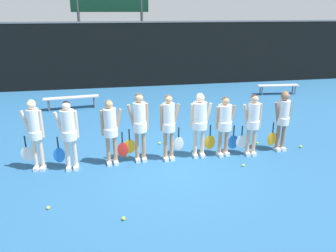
{
  "coord_description": "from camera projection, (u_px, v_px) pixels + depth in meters",
  "views": [
    {
      "loc": [
        -1.42,
        -7.7,
        3.75
      ],
      "look_at": [
        0.0,
        0.01,
        0.94
      ],
      "focal_mm": 35.0,
      "sensor_mm": 36.0,
      "label": 1
    }
  ],
  "objects": [
    {
      "name": "bench_courtside",
      "position": [
        71.0,
        98.0,
        12.91
      ],
      "size": [
        2.14,
        0.57,
        0.48
      ],
      "rotation": [
        0.0,
        0.0,
        0.1
      ],
      "color": "#B2B2B7",
      "rests_on": "ground_plane"
    },
    {
      "name": "fence_windscreen",
      "position": [
        136.0,
        55.0,
        16.21
      ],
      "size": [
        60.0,
        0.08,
        3.2
      ],
      "color": "black",
      "rests_on": "ground_plane"
    },
    {
      "name": "player_7",
      "position": [
        253.0,
        120.0,
        8.61
      ],
      "size": [
        0.65,
        0.35,
        1.68
      ],
      "rotation": [
        0.0,
        0.0,
        -0.07
      ],
      "color": "tan",
      "rests_on": "ground_plane"
    },
    {
      "name": "scoreboard",
      "position": [
        110.0,
        2.0,
        16.48
      ],
      "size": [
        3.89,
        0.15,
        5.26
      ],
      "color": "#515156",
      "rests_on": "ground_plane"
    },
    {
      "name": "player_8",
      "position": [
        283.0,
        116.0,
        8.9
      ],
      "size": [
        0.63,
        0.36,
        1.69
      ],
      "rotation": [
        0.0,
        0.0,
        0.09
      ],
      "color": "#8C664C",
      "rests_on": "ground_plane"
    },
    {
      "name": "tennis_ball_2",
      "position": [
        203.0,
        144.0,
        9.54
      ],
      "size": [
        0.07,
        0.07,
        0.07
      ],
      "primitive_type": "sphere",
      "color": "#CCE033",
      "rests_on": "ground_plane"
    },
    {
      "name": "tennis_ball_7",
      "position": [
        301.0,
        147.0,
        9.37
      ],
      "size": [
        0.07,
        0.07,
        0.07
      ],
      "primitive_type": "sphere",
      "color": "#CCE033",
      "rests_on": "ground_plane"
    },
    {
      "name": "player_5",
      "position": [
        200.0,
        120.0,
        8.49
      ],
      "size": [
        0.7,
        0.41,
        1.74
      ],
      "rotation": [
        0.0,
        0.0,
        -0.0
      ],
      "color": "beige",
      "rests_on": "ground_plane"
    },
    {
      "name": "player_6",
      "position": [
        225.0,
        122.0,
        8.59
      ],
      "size": [
        0.69,
        0.4,
        1.63
      ],
      "rotation": [
        0.0,
        0.0,
        0.14
      ],
      "color": "tan",
      "rests_on": "ground_plane"
    },
    {
      "name": "player_2",
      "position": [
        111.0,
        128.0,
        8.08
      ],
      "size": [
        0.64,
        0.36,
        1.69
      ],
      "rotation": [
        0.0,
        0.0,
        0.09
      ],
      "color": "tan",
      "rests_on": "ground_plane"
    },
    {
      "name": "player_0",
      "position": [
        34.0,
        130.0,
        7.77
      ],
      "size": [
        0.62,
        0.33,
        1.78
      ],
      "rotation": [
        0.0,
        0.0,
        -0.12
      ],
      "color": "beige",
      "rests_on": "ground_plane"
    },
    {
      "name": "tennis_ball_3",
      "position": [
        48.0,
        208.0,
        6.49
      ],
      "size": [
        0.07,
        0.07,
        0.07
      ],
      "primitive_type": "sphere",
      "color": "#CCE033",
      "rests_on": "ground_plane"
    },
    {
      "name": "ground_plane",
      "position": [
        168.0,
        160.0,
        8.64
      ],
      "size": [
        140.0,
        140.0,
        0.0
      ],
      "primitive_type": "plane",
      "color": "#235684"
    },
    {
      "name": "tennis_ball_1",
      "position": [
        124.0,
        218.0,
        6.15
      ],
      "size": [
        0.07,
        0.07,
        0.07
      ],
      "primitive_type": "sphere",
      "color": "#CCE033",
      "rests_on": "ground_plane"
    },
    {
      "name": "tennis_ball_5",
      "position": [
        159.0,
        143.0,
        9.6
      ],
      "size": [
        0.07,
        0.07,
        0.07
      ],
      "primitive_type": "sphere",
      "color": "#CCE033",
      "rests_on": "ground_plane"
    },
    {
      "name": "tennis_ball_9",
      "position": [
        127.0,
        157.0,
        8.71
      ],
      "size": [
        0.07,
        0.07,
        0.07
      ],
      "primitive_type": "sphere",
      "color": "#CCE033",
      "rests_on": "ground_plane"
    },
    {
      "name": "bench_far",
      "position": [
        278.0,
        86.0,
        15.14
      ],
      "size": [
        1.94,
        0.52,
        0.43
      ],
      "rotation": [
        0.0,
        0.0,
        -0.09
      ],
      "color": "#B2B2B7",
      "rests_on": "ground_plane"
    },
    {
      "name": "tennis_ball_10",
      "position": [
        243.0,
        165.0,
        8.25
      ],
      "size": [
        0.06,
        0.06,
        0.06
      ],
      "primitive_type": "sphere",
      "color": "#CCE033",
      "rests_on": "ground_plane"
    },
    {
      "name": "tennis_ball_6",
      "position": [
        278.0,
        129.0,
        10.7
      ],
      "size": [
        0.07,
        0.07,
        0.07
      ],
      "primitive_type": "sphere",
      "color": "#CCE033",
      "rests_on": "ground_plane"
    },
    {
      "name": "player_1",
      "position": [
        68.0,
        130.0,
        7.79
      ],
      "size": [
        0.65,
        0.37,
        1.75
      ],
      "rotation": [
        0.0,
        0.0,
        -0.02
      ],
      "color": "beige",
      "rests_on": "ground_plane"
    },
    {
      "name": "tennis_ball_8",
      "position": [
        257.0,
        143.0,
        9.62
      ],
      "size": [
        0.07,
        0.07,
        0.07
      ],
      "primitive_type": "sphere",
      "color": "#CCE033",
      "rests_on": "ground_plane"
    },
    {
      "name": "player_3",
      "position": [
        139.0,
        122.0,
        8.23
      ],
      "size": [
        0.65,
        0.36,
        1.8
      ],
      "rotation": [
        0.0,
        0.0,
        0.04
      ],
      "color": "tan",
      "rests_on": "ground_plane"
    },
    {
      "name": "player_4",
      "position": [
        169.0,
        123.0,
        8.31
      ],
      "size": [
        0.62,
        0.35,
        1.75
      ],
      "rotation": [
        0.0,
        0.0,
        0.1
      ],
      "color": "tan",
      "rests_on": "ground_plane"
    }
  ]
}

